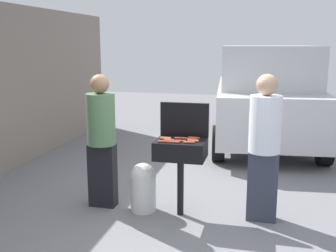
{
  "coord_description": "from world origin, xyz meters",
  "views": [
    {
      "loc": [
        0.81,
        -4.63,
        2.07
      ],
      "look_at": [
        -0.43,
        0.49,
        1.0
      ],
      "focal_mm": 43.71,
      "sensor_mm": 36.0,
      "label": 1
    }
  ],
  "objects_px": {
    "bbq_grill": "(181,152)",
    "parked_minivan": "(265,95)",
    "propane_tank": "(143,186)",
    "person_right": "(264,143)",
    "hot_dog_5": "(180,141)",
    "hot_dog_8": "(190,139)",
    "hot_dog_11": "(166,138)",
    "hot_dog_3": "(166,139)",
    "hot_dog_7": "(193,140)",
    "hot_dog_4": "(169,140)",
    "hot_dog_9": "(174,142)",
    "hot_dog_6": "(193,141)",
    "person_left": "(101,136)",
    "hot_dog_1": "(163,141)",
    "hot_dog_10": "(189,142)",
    "hot_dog_0": "(180,138)",
    "hot_dog_2": "(194,138)"
  },
  "relations": [
    {
      "from": "bbq_grill",
      "to": "parked_minivan",
      "type": "relative_size",
      "value": 0.21
    },
    {
      "from": "propane_tank",
      "to": "person_right",
      "type": "distance_m",
      "value": 1.57
    },
    {
      "from": "person_right",
      "to": "parked_minivan",
      "type": "distance_m",
      "value": 3.93
    },
    {
      "from": "hot_dog_5",
      "to": "hot_dog_8",
      "type": "distance_m",
      "value": 0.16
    },
    {
      "from": "hot_dog_8",
      "to": "hot_dog_11",
      "type": "height_order",
      "value": "same"
    },
    {
      "from": "hot_dog_3",
      "to": "hot_dog_7",
      "type": "height_order",
      "value": "same"
    },
    {
      "from": "hot_dog_8",
      "to": "parked_minivan",
      "type": "relative_size",
      "value": 0.03
    },
    {
      "from": "hot_dog_7",
      "to": "hot_dog_11",
      "type": "height_order",
      "value": "same"
    },
    {
      "from": "hot_dog_3",
      "to": "propane_tank",
      "type": "distance_m",
      "value": 0.7
    },
    {
      "from": "hot_dog_4",
      "to": "hot_dog_9",
      "type": "xyz_separation_m",
      "value": [
        0.08,
        -0.07,
        0.0
      ]
    },
    {
      "from": "propane_tank",
      "to": "hot_dog_8",
      "type": "bearing_deg",
      "value": 3.96
    },
    {
      "from": "hot_dog_6",
      "to": "hot_dog_9",
      "type": "relative_size",
      "value": 1.0
    },
    {
      "from": "hot_dog_9",
      "to": "person_left",
      "type": "xyz_separation_m",
      "value": [
        -0.98,
        0.2,
        -0.03
      ]
    },
    {
      "from": "hot_dog_5",
      "to": "hot_dog_1",
      "type": "bearing_deg",
      "value": -159.15
    },
    {
      "from": "parked_minivan",
      "to": "hot_dog_10",
      "type": "bearing_deg",
      "value": 73.42
    },
    {
      "from": "hot_dog_3",
      "to": "hot_dog_5",
      "type": "distance_m",
      "value": 0.2
    },
    {
      "from": "hot_dog_4",
      "to": "hot_dog_7",
      "type": "bearing_deg",
      "value": 16.74
    },
    {
      "from": "bbq_grill",
      "to": "hot_dog_6",
      "type": "distance_m",
      "value": 0.22
    },
    {
      "from": "parked_minivan",
      "to": "hot_dog_8",
      "type": "bearing_deg",
      "value": 72.6
    },
    {
      "from": "hot_dog_11",
      "to": "hot_dog_0",
      "type": "bearing_deg",
      "value": 10.69
    },
    {
      "from": "hot_dog_0",
      "to": "hot_dog_9",
      "type": "relative_size",
      "value": 1.0
    },
    {
      "from": "hot_dog_0",
      "to": "hot_dog_6",
      "type": "xyz_separation_m",
      "value": [
        0.17,
        -0.1,
        0.0
      ]
    },
    {
      "from": "hot_dog_4",
      "to": "hot_dog_9",
      "type": "height_order",
      "value": "same"
    },
    {
      "from": "hot_dog_2",
      "to": "hot_dog_9",
      "type": "xyz_separation_m",
      "value": [
        -0.19,
        -0.26,
        0.0
      ]
    },
    {
      "from": "hot_dog_0",
      "to": "parked_minivan",
      "type": "bearing_deg",
      "value": 76.4
    },
    {
      "from": "hot_dog_2",
      "to": "hot_dog_0",
      "type": "bearing_deg",
      "value": -161.82
    },
    {
      "from": "hot_dog_9",
      "to": "person_left",
      "type": "height_order",
      "value": "person_left"
    },
    {
      "from": "hot_dog_8",
      "to": "hot_dog_7",
      "type": "bearing_deg",
      "value": -46.16
    },
    {
      "from": "hot_dog_1",
      "to": "hot_dog_5",
      "type": "xyz_separation_m",
      "value": [
        0.19,
        0.07,
        0.0
      ]
    },
    {
      "from": "hot_dog_11",
      "to": "bbq_grill",
      "type": "bearing_deg",
      "value": -8.73
    },
    {
      "from": "hot_dog_0",
      "to": "propane_tank",
      "type": "height_order",
      "value": "hot_dog_0"
    },
    {
      "from": "bbq_grill",
      "to": "hot_dog_2",
      "type": "xyz_separation_m",
      "value": [
        0.14,
        0.11,
        0.16
      ]
    },
    {
      "from": "hot_dog_3",
      "to": "hot_dog_9",
      "type": "distance_m",
      "value": 0.18
    },
    {
      "from": "hot_dog_0",
      "to": "hot_dog_10",
      "type": "relative_size",
      "value": 1.0
    },
    {
      "from": "hot_dog_3",
      "to": "hot_dog_4",
      "type": "bearing_deg",
      "value": -45.73
    },
    {
      "from": "hot_dog_9",
      "to": "hot_dog_6",
      "type": "bearing_deg",
      "value": 26.74
    },
    {
      "from": "person_right",
      "to": "parked_minivan",
      "type": "bearing_deg",
      "value": -73.52
    },
    {
      "from": "hot_dog_0",
      "to": "person_right",
      "type": "bearing_deg",
      "value": 1.57
    },
    {
      "from": "hot_dog_0",
      "to": "hot_dog_8",
      "type": "height_order",
      "value": "same"
    },
    {
      "from": "hot_dog_4",
      "to": "hot_dog_6",
      "type": "height_order",
      "value": "same"
    },
    {
      "from": "hot_dog_9",
      "to": "person_right",
      "type": "distance_m",
      "value": 1.04
    },
    {
      "from": "hot_dog_5",
      "to": "hot_dog_9",
      "type": "height_order",
      "value": "same"
    },
    {
      "from": "hot_dog_1",
      "to": "hot_dog_4",
      "type": "distance_m",
      "value": 0.09
    },
    {
      "from": "hot_dog_1",
      "to": "parked_minivan",
      "type": "bearing_deg",
      "value": 75.06
    },
    {
      "from": "hot_dog_7",
      "to": "hot_dog_1",
      "type": "bearing_deg",
      "value": -153.31
    },
    {
      "from": "hot_dog_9",
      "to": "hot_dog_10",
      "type": "xyz_separation_m",
      "value": [
        0.17,
        0.02,
        0.0
      ]
    },
    {
      "from": "hot_dog_2",
      "to": "parked_minivan",
      "type": "distance_m",
      "value": 3.98
    },
    {
      "from": "hot_dog_8",
      "to": "propane_tank",
      "type": "bearing_deg",
      "value": -176.04
    },
    {
      "from": "hot_dog_3",
      "to": "hot_dog_10",
      "type": "bearing_deg",
      "value": -19.5
    },
    {
      "from": "hot_dog_8",
      "to": "hot_dog_10",
      "type": "bearing_deg",
      "value": -82.41
    }
  ]
}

